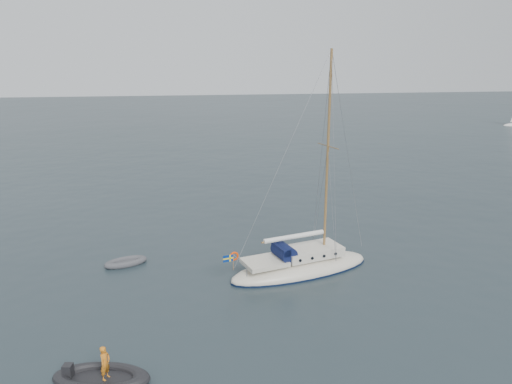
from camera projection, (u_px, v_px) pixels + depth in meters
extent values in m
plane|color=black|center=(287.00, 266.00, 33.42)|extent=(300.00, 300.00, 0.00)
ellipsoid|color=beige|center=(301.00, 269.00, 32.60)|extent=(9.81, 3.05, 1.64)
cube|color=beige|center=(312.00, 252.00, 32.42)|extent=(3.92, 2.07, 0.60)
cube|color=beige|center=(261.00, 258.00, 31.95)|extent=(2.62, 2.07, 0.27)
cylinder|color=#0C1337|center=(282.00, 250.00, 32.03)|extent=(1.05, 1.80, 1.05)
cube|color=#0C1337|center=(279.00, 247.00, 31.94)|extent=(0.49, 1.80, 0.44)
cylinder|color=brown|center=(331.00, 158.00, 30.91)|extent=(0.16, 0.16, 13.08)
cylinder|color=brown|center=(331.00, 147.00, 30.74)|extent=(0.05, 2.40, 0.05)
cylinder|color=brown|center=(293.00, 237.00, 31.91)|extent=(4.58, 0.11, 0.11)
cylinder|color=silver|center=(293.00, 236.00, 31.89)|extent=(4.26, 0.31, 0.31)
cylinder|color=gray|center=(234.00, 253.00, 31.56)|extent=(0.04, 2.40, 0.04)
torus|color=#FF3C00|center=(232.00, 249.00, 32.18)|extent=(0.59, 0.11, 0.59)
cylinder|color=brown|center=(228.00, 255.00, 31.53)|extent=(0.03, 0.03, 0.98)
cube|color=navy|center=(223.00, 250.00, 31.40)|extent=(0.65, 0.02, 0.41)
cube|color=yellow|center=(223.00, 250.00, 31.40)|extent=(0.68, 0.03, 0.10)
cube|color=yellow|center=(225.00, 250.00, 31.42)|extent=(0.10, 0.03, 0.44)
cylinder|color=black|center=(288.00, 248.00, 33.20)|extent=(0.20, 0.07, 0.20)
cylinder|color=black|center=(295.00, 260.00, 31.20)|extent=(0.20, 0.07, 0.20)
cylinder|color=black|center=(300.00, 247.00, 33.33)|extent=(0.20, 0.07, 0.20)
cylinder|color=black|center=(308.00, 259.00, 31.34)|extent=(0.20, 0.07, 0.20)
cylinder|color=black|center=(313.00, 246.00, 33.46)|extent=(0.20, 0.07, 0.20)
cylinder|color=black|center=(322.00, 258.00, 31.47)|extent=(0.20, 0.07, 0.20)
cylinder|color=black|center=(326.00, 245.00, 33.59)|extent=(0.20, 0.07, 0.20)
cylinder|color=black|center=(335.00, 257.00, 31.60)|extent=(0.20, 0.07, 0.20)
cube|color=#48484C|center=(126.00, 263.00, 33.64)|extent=(1.76, 0.73, 0.10)
cube|color=black|center=(102.00, 379.00, 21.51)|extent=(2.66, 1.11, 0.13)
cube|color=black|center=(66.00, 376.00, 21.20)|extent=(0.39, 0.39, 0.66)
imported|color=#C96E18|center=(105.00, 362.00, 21.33)|extent=(0.51, 0.64, 1.55)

